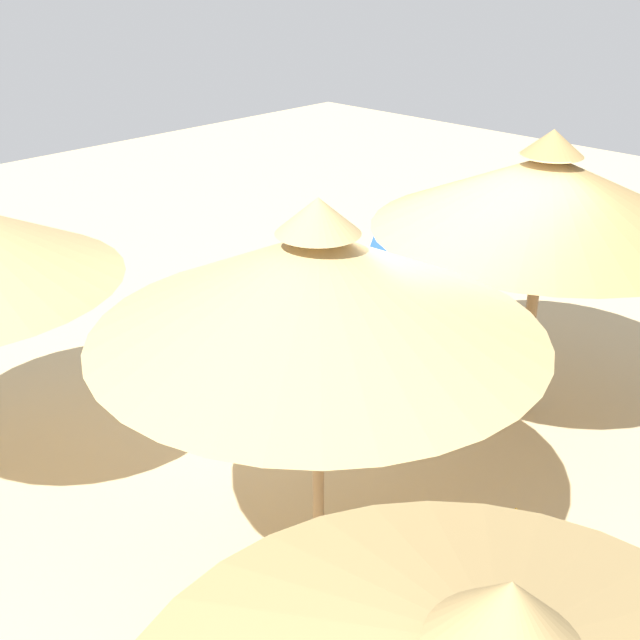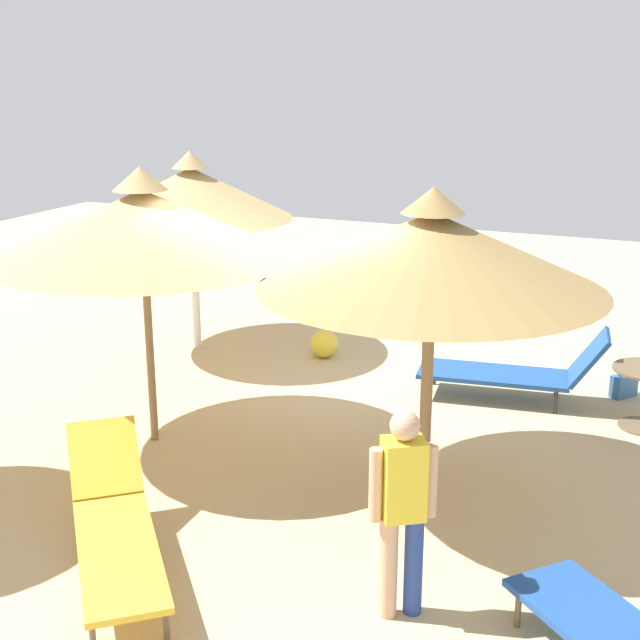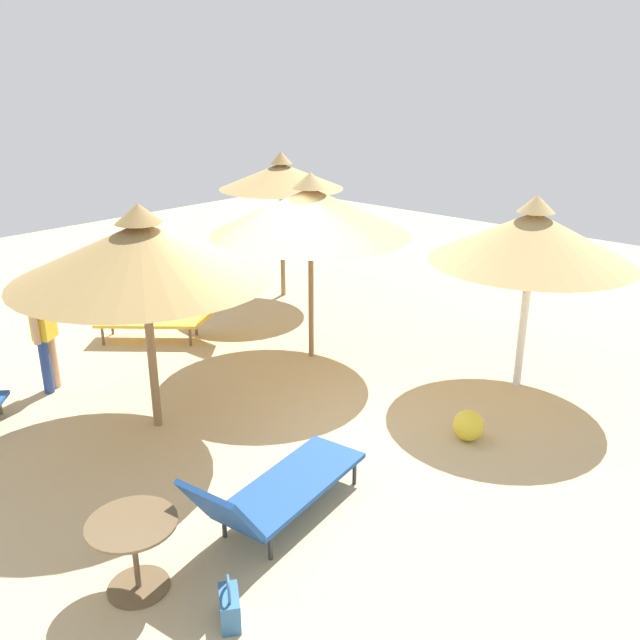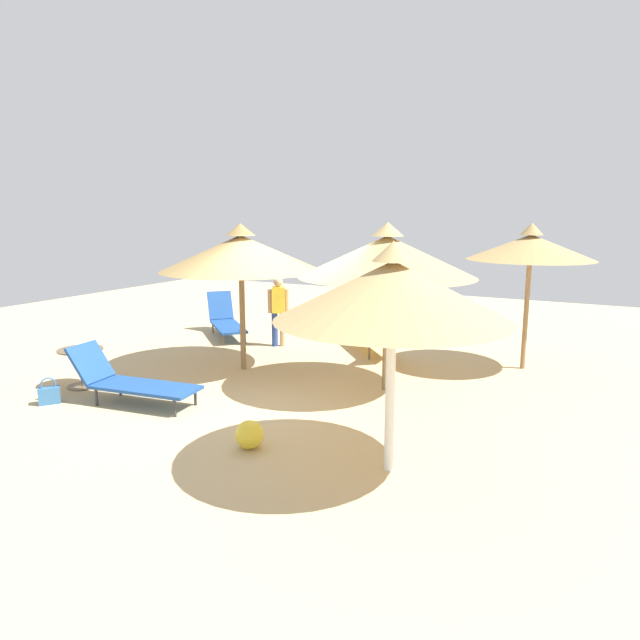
# 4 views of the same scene
# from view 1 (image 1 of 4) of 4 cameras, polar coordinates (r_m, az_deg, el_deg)

# --- Properties ---
(ground) EXTENTS (24.00, 24.00, 0.10)m
(ground) POSITION_cam_1_polar(r_m,az_deg,el_deg) (7.26, 4.09, -9.18)
(ground) COLOR tan
(parasol_umbrella_edge) EXTENTS (2.87, 2.87, 2.75)m
(parasol_umbrella_edge) POSITION_cam_1_polar(r_m,az_deg,el_deg) (4.80, -0.14, 2.66)
(parasol_umbrella_edge) COLOR olive
(parasol_umbrella_edge) RESTS_ON ground
(parasol_umbrella_far_right) EXTENTS (2.96, 2.96, 2.71)m
(parasol_umbrella_far_right) POSITION_cam_1_polar(r_m,az_deg,el_deg) (7.02, 16.03, 8.83)
(parasol_umbrella_far_right) COLOR olive
(parasol_umbrella_far_right) RESTS_ON ground
(lounge_chair_near_left) EXTENTS (2.12, 0.91, 0.87)m
(lounge_chair_near_left) POSITION_cam_1_polar(r_m,az_deg,el_deg) (9.24, 2.64, 1.85)
(lounge_chair_near_left) COLOR #1E478C
(lounge_chair_near_left) RESTS_ON ground
(handbag) EXTENTS (0.31, 0.34, 0.42)m
(handbag) POSITION_cam_1_polar(r_m,az_deg,el_deg) (10.46, 4.14, 3.41)
(handbag) COLOR #336699
(handbag) RESTS_ON ground
(side_table_round) EXTENTS (0.74, 0.74, 0.66)m
(side_table_round) POSITION_cam_1_polar(r_m,az_deg,el_deg) (10.07, 8.87, 4.14)
(side_table_round) COLOR brown
(side_table_round) RESTS_ON ground
(beach_ball) EXTENTS (0.36, 0.36, 0.36)m
(beach_ball) POSITION_cam_1_polar(r_m,az_deg,el_deg) (8.18, -12.61, -3.58)
(beach_ball) COLOR yellow
(beach_ball) RESTS_ON ground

